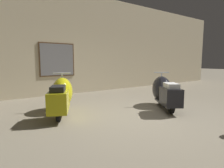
% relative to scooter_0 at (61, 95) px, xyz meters
% --- Properties ---
extents(ground_plane, '(60.00, 60.00, 0.00)m').
position_rel_scooter_0_xyz_m(ground_plane, '(1.29, -1.37, -0.44)').
color(ground_plane, gray).
extents(showroom_back_wall, '(18.00, 0.63, 3.86)m').
position_rel_scooter_0_xyz_m(showroom_back_wall, '(1.11, 2.55, 1.49)').
color(showroom_back_wall, beige).
rests_on(showroom_back_wall, ground).
extents(scooter_0, '(1.06, 1.61, 0.96)m').
position_rel_scooter_0_xyz_m(scooter_0, '(0.00, 0.00, 0.00)').
color(scooter_0, black).
rests_on(scooter_0, ground).
extents(scooter_1, '(1.22, 1.53, 0.94)m').
position_rel_scooter_0_xyz_m(scooter_1, '(2.49, -0.98, -0.01)').
color(scooter_1, black).
rests_on(scooter_1, ground).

